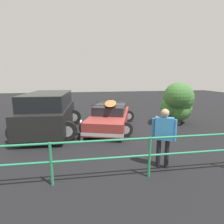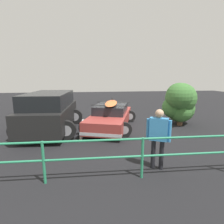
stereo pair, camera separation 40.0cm
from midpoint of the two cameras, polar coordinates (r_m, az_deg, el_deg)
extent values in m
cube|color=black|center=(9.43, 4.76, -4.81)|extent=(44.00, 44.00, 0.02)
cube|color=silver|center=(9.16, -8.53, -5.33)|extent=(0.12, 3.90, 0.00)
cube|color=#9E3833|center=(9.12, 0.76, -2.18)|extent=(3.01, 4.64, 0.58)
cube|color=#23262B|center=(9.18, 0.96, 1.12)|extent=(2.10, 2.45, 0.43)
cube|color=silver|center=(7.18, -2.23, -7.43)|extent=(1.71, 0.65, 0.14)
cube|color=silver|center=(11.20, 2.65, -0.52)|extent=(1.71, 0.65, 0.14)
cylinder|color=black|center=(7.77, 5.49, -5.75)|extent=(0.67, 0.18, 0.67)
cylinder|color=#99999E|center=(7.77, 5.49, -5.75)|extent=(0.37, 0.19, 0.37)
cylinder|color=black|center=(8.11, -7.12, -5.04)|extent=(0.67, 0.18, 0.67)
cylinder|color=#99999E|center=(8.11, -7.12, -5.04)|extent=(0.37, 0.19, 0.37)
cylinder|color=black|center=(10.35, 6.90, -1.41)|extent=(0.67, 0.18, 0.67)
cylinder|color=#99999E|center=(10.35, 6.90, -1.41)|extent=(0.37, 0.19, 0.37)
cylinder|color=black|center=(10.61, -2.69, -1.02)|extent=(0.67, 0.18, 0.67)
cylinder|color=#99999E|center=(10.61, -2.69, -1.02)|extent=(0.37, 0.19, 0.37)
cylinder|color=black|center=(8.59, 0.31, 2.11)|extent=(1.74, 0.60, 0.03)
cylinder|color=black|center=(9.70, 1.54, 3.18)|extent=(1.74, 0.60, 0.03)
ellipsoid|color=orange|center=(9.01, 0.97, 2.93)|extent=(1.05, 2.41, 0.09)
cone|color=black|center=(9.92, 1.26, 4.39)|extent=(0.10, 0.10, 0.14)
cube|color=black|center=(8.92, -18.28, -1.24)|extent=(2.21, 4.36, 0.97)
cube|color=black|center=(8.79, -18.61, 3.92)|extent=(1.99, 3.42, 0.65)
cylinder|color=black|center=(11.03, -15.50, 1.80)|extent=(0.76, 0.23, 0.75)
cylinder|color=black|center=(7.60, -13.24, -5.79)|extent=(0.83, 0.22, 0.83)
cylinder|color=#99999E|center=(7.60, -13.24, -5.79)|extent=(0.46, 0.23, 0.46)
cylinder|color=black|center=(8.16, -27.09, -5.58)|extent=(0.83, 0.22, 0.83)
cylinder|color=#99999E|center=(8.16, -27.09, -5.58)|extent=(0.46, 0.23, 0.46)
cylinder|color=black|center=(10.03, -10.92, -1.49)|extent=(0.83, 0.22, 0.83)
cylinder|color=#99999E|center=(10.03, -10.92, -1.49)|extent=(0.46, 0.23, 0.46)
cylinder|color=black|center=(10.46, -21.69, -1.57)|extent=(0.83, 0.22, 0.83)
cylinder|color=#99999E|center=(10.46, -21.69, -1.57)|extent=(0.46, 0.23, 0.46)
cylinder|color=black|center=(5.38, 17.95, -13.23)|extent=(0.13, 0.13, 0.86)
cylinder|color=black|center=(5.39, 15.41, -13.04)|extent=(0.13, 0.13, 0.86)
cube|color=#3D8ED1|center=(5.12, 17.16, -5.42)|extent=(0.54, 0.41, 0.65)
sphere|color=#D6A884|center=(5.01, 17.47, -0.46)|extent=(0.23, 0.23, 0.23)
cylinder|color=#3D8ED1|center=(5.13, 20.47, -5.93)|extent=(0.09, 0.09, 0.61)
cylinder|color=#3D8ED1|center=(5.15, 13.84, -5.46)|extent=(0.09, 0.09, 0.61)
cylinder|color=#2D9366|center=(4.78, 12.29, -14.52)|extent=(0.07, 0.07, 1.11)
cylinder|color=#2D9366|center=(4.69, -19.07, -15.42)|extent=(0.07, 0.07, 1.11)
cylinder|color=#2D9366|center=(4.58, 12.57, -8.56)|extent=(9.90, 0.36, 0.06)
cylinder|color=#2D9366|center=(4.76, 12.32, -13.91)|extent=(9.90, 0.36, 0.06)
cylinder|color=brown|center=(10.38, 22.29, -2.72)|extent=(0.30, 0.30, 0.48)
sphere|color=#427A38|center=(10.16, 20.31, 1.43)|extent=(1.16, 1.16, 1.16)
sphere|color=#427A38|center=(10.69, 22.44, 1.02)|extent=(1.54, 1.54, 1.54)
sphere|color=#427A38|center=(10.22, 22.58, 4.17)|extent=(1.64, 1.64, 1.64)
sphere|color=#427A38|center=(10.24, 21.66, 3.84)|extent=(1.15, 1.15, 1.15)
sphere|color=#427A38|center=(10.23, 22.53, 0.23)|extent=(1.17, 1.17, 1.17)
sphere|color=#427A38|center=(9.65, 22.18, 4.92)|extent=(1.33, 1.33, 1.33)
camera|label=1|loc=(0.20, -88.64, 0.28)|focal=28.00mm
camera|label=2|loc=(0.20, 91.36, -0.28)|focal=28.00mm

